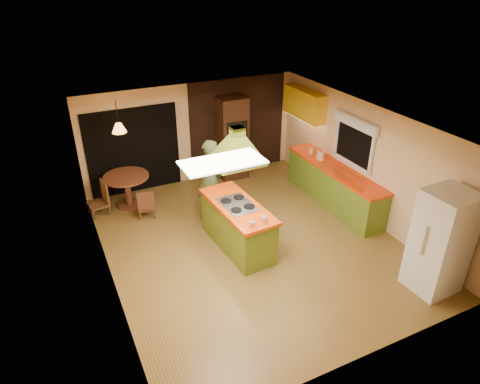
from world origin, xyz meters
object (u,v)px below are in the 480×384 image
kitchen_island (238,225)px  man (209,180)px  canister_large (320,155)px  dining_table (127,185)px  wall_oven (232,138)px  refrigerator (441,242)px

kitchen_island → man: (-0.05, 1.30, 0.42)m
man → canister_large: man is taller
dining_table → canister_large: canister_large is taller
kitchen_island → wall_oven: size_ratio=0.91×
man → wall_oven: bearing=-137.5°
man → wall_oven: (1.30, 1.64, 0.16)m
wall_oven → dining_table: bearing=-171.2°
dining_table → man: bearing=-39.7°
refrigerator → dining_table: refrigerator is taller
kitchen_island → dining_table: kitchen_island is taller
man → dining_table: 2.02m
kitchen_island → refrigerator: 3.61m
kitchen_island → man: size_ratio=1.07×
dining_table → canister_large: (4.27, -1.41, 0.49)m
wall_oven → canister_large: 2.29m
kitchen_island → canister_large: canister_large is taller
wall_oven → dining_table: (-2.83, -0.37, -0.52)m
man → canister_large: 2.75m
wall_oven → dining_table: size_ratio=2.08×
wall_oven → canister_large: size_ratio=10.21×
refrigerator → man: bearing=121.8°
kitchen_island → dining_table: bearing=118.0°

